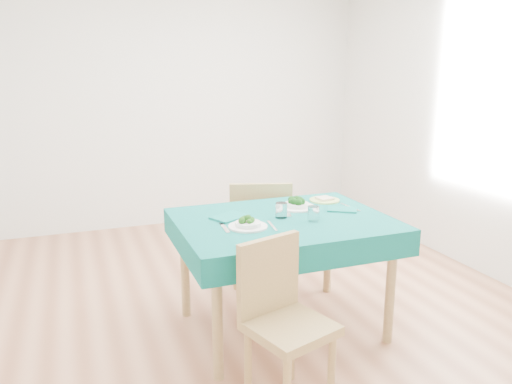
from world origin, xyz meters
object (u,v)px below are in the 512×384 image
object	(u,v)px
chair_far	(259,210)
bowl_near	(248,222)
table	(282,274)
chair_near	(290,319)
bowl_far	(297,202)
side_plate	(325,200)

from	to	relation	value
chair_far	bowl_near	world-z (taller)	chair_far
table	chair_near	distance (m)	0.78
chair_near	chair_far	world-z (taller)	chair_far
table	bowl_far	xyz separation A→B (m)	(0.18, 0.20, 0.42)
chair_far	side_plate	bearing A→B (deg)	138.85
table	bowl_far	distance (m)	0.50
chair_far	bowl_far	bearing A→B (deg)	111.22
table	chair_far	world-z (taller)	chair_far
chair_near	bowl_near	world-z (taller)	chair_near
table	side_plate	xyz separation A→B (m)	(0.45, 0.30, 0.38)
table	bowl_far	bearing A→B (deg)	46.58
side_plate	bowl_near	bearing A→B (deg)	-151.39
chair_near	side_plate	distance (m)	1.29
chair_near	bowl_near	xyz separation A→B (m)	(0.00, 0.63, 0.32)
side_plate	chair_near	bearing A→B (deg)	-125.51
chair_far	bowl_near	bearing A→B (deg)	83.12
chair_far	bowl_near	size ratio (longest dim) A/B	5.01
bowl_near	side_plate	bearing A→B (deg)	28.61
side_plate	table	bearing A→B (deg)	-146.75
table	bowl_far	world-z (taller)	bowl_far
table	chair_far	bearing A→B (deg)	79.42
chair_near	chair_far	bearing A→B (deg)	57.02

